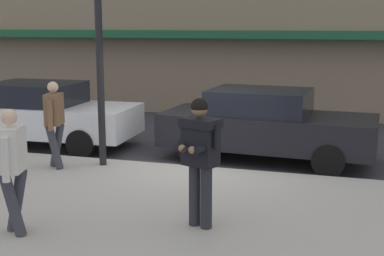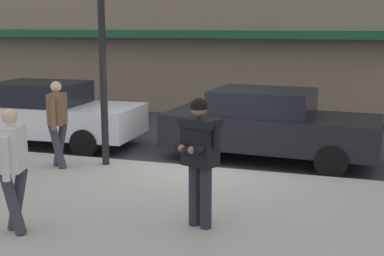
% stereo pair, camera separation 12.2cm
% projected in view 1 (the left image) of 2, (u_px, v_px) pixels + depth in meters
% --- Properties ---
extents(ground_plane, '(80.00, 80.00, 0.00)m').
position_uv_depth(ground_plane, '(193.00, 170.00, 10.87)').
color(ground_plane, '#333338').
extents(sidewalk, '(32.00, 5.30, 0.14)m').
position_uv_depth(sidewalk, '(203.00, 219.00, 7.90)').
color(sidewalk, '#A8A399').
rests_on(sidewalk, ground).
extents(curb_paint_line, '(28.00, 0.12, 0.01)m').
position_uv_depth(curb_paint_line, '(242.00, 173.00, 10.64)').
color(curb_paint_line, silver).
rests_on(curb_paint_line, ground).
extents(parked_sedan_near, '(4.56, 2.05, 1.54)m').
position_uv_depth(parked_sedan_near, '(42.00, 114.00, 12.84)').
color(parked_sedan_near, silver).
rests_on(parked_sedan_near, ground).
extents(parked_sedan_mid, '(4.61, 2.15, 1.54)m').
position_uv_depth(parked_sedan_mid, '(266.00, 124.00, 11.48)').
color(parked_sedan_mid, black).
rests_on(parked_sedan_mid, ground).
extents(man_texting_on_phone, '(0.62, 0.65, 1.81)m').
position_uv_depth(man_texting_on_phone, '(200.00, 149.00, 7.23)').
color(man_texting_on_phone, '#23232B').
rests_on(man_texting_on_phone, sidewalk).
extents(pedestrian_in_light_coat, '(0.40, 0.58, 1.70)m').
position_uv_depth(pedestrian_in_light_coat, '(12.00, 164.00, 7.03)').
color(pedestrian_in_light_coat, '#33333D').
rests_on(pedestrian_in_light_coat, sidewalk).
extents(pedestrian_dark_coat, '(0.39, 0.59, 1.70)m').
position_uv_depth(pedestrian_dark_coat, '(54.00, 119.00, 10.31)').
color(pedestrian_dark_coat, '#33333D').
rests_on(pedestrian_dark_coat, sidewalk).
extents(street_lamp_post, '(0.36, 0.36, 4.88)m').
position_uv_depth(street_lamp_post, '(98.00, 12.00, 10.14)').
color(street_lamp_post, black).
rests_on(street_lamp_post, sidewalk).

